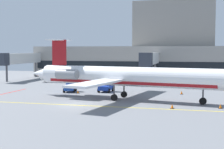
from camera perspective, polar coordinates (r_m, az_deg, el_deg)
name	(u,v)px	position (r m, az deg, el deg)	size (l,w,h in m)	color
ground	(75,105)	(42.43, -6.28, -5.22)	(120.00, 120.00, 0.11)	slate
terminal_building	(153,51)	(87.56, 6.89, 3.91)	(55.79, 14.97, 19.22)	gray
jet_bridge_west	(151,59)	(70.85, 6.56, 2.62)	(2.40, 16.55, 6.36)	silver
jet_bridge_east	(19,59)	(80.47, -15.46, 2.59)	(2.40, 17.48, 6.23)	silver
regional_jet	(124,77)	(46.44, 2.12, -0.37)	(31.92, 23.41, 8.47)	white
baggage_tug	(107,86)	(55.33, -0.94, -1.90)	(2.17, 3.20, 2.23)	#19389E
pushback_tractor	(70,86)	(55.72, -7.09, -1.96)	(2.44, 3.20, 2.06)	#1E4CB2
fuel_tank	(54,76)	(72.59, -9.84, -0.19)	(6.69, 2.35, 2.50)	white
safety_cone_alpha	(182,93)	(53.31, 11.72, -3.03)	(0.47, 0.47, 0.55)	orange
safety_cone_bravo	(220,106)	(41.60, 17.91, -5.17)	(0.47, 0.47, 0.55)	orange
safety_cone_charlie	(78,92)	(53.55, -5.80, -2.93)	(0.47, 0.47, 0.55)	orange
safety_cone_delta	(172,106)	(40.21, 10.17, -5.35)	(0.47, 0.47, 0.55)	orange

